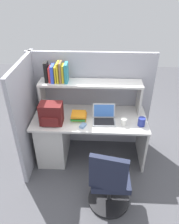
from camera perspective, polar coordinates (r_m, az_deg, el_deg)
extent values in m
plane|color=#4C4C51|center=(3.52, 0.04, -11.29)|extent=(8.00, 8.00, 0.00)
cube|color=silver|center=(3.07, 0.04, -1.62)|extent=(1.60, 0.70, 0.03)
cube|color=beige|center=(3.36, -9.44, -6.51)|extent=(0.40, 0.64, 0.70)
cube|color=beige|center=(3.36, 13.57, -7.10)|extent=(0.03, 0.64, 0.70)
cube|color=#9E9EA8|center=(3.36, 0.35, 2.85)|extent=(1.84, 0.05, 1.55)
cube|color=#9E9EA8|center=(3.15, -15.64, -0.75)|extent=(0.05, 1.06, 1.55)
cube|color=beige|center=(3.23, -12.32, 4.05)|extent=(0.03, 0.28, 0.42)
cube|color=beige|center=(3.18, 12.96, 3.47)|extent=(0.03, 0.28, 0.42)
cube|color=silver|center=(3.03, 0.23, 7.60)|extent=(1.44, 0.28, 0.03)
cube|color=black|center=(3.05, -11.25, 10.32)|extent=(0.04, 0.14, 0.28)
cube|color=red|center=(3.05, -10.31, 9.81)|extent=(0.03, 0.15, 0.21)
cube|color=blue|center=(3.04, -9.60, 9.99)|extent=(0.04, 0.18, 0.24)
cube|color=yellow|center=(3.02, -8.87, 9.85)|extent=(0.02, 0.14, 0.23)
cube|color=yellow|center=(3.02, -8.26, 10.33)|extent=(0.02, 0.17, 0.27)
cube|color=olive|center=(3.01, -7.57, 10.39)|extent=(0.03, 0.16, 0.28)
cube|color=yellow|center=(3.01, -6.93, 10.08)|extent=(0.03, 0.15, 0.24)
cube|color=teal|center=(2.99, -6.11, 10.22)|extent=(0.04, 0.17, 0.27)
cube|color=#B7BABF|center=(2.96, 3.83, -2.57)|extent=(0.32, 0.23, 0.02)
cube|color=black|center=(2.95, 3.84, -2.51)|extent=(0.28, 0.18, 0.00)
cube|color=#B7BABF|center=(3.00, 3.80, 0.42)|extent=(0.31, 0.09, 0.19)
cube|color=#3F72CC|center=(2.99, 3.81, 0.35)|extent=(0.27, 0.07, 0.16)
cube|color=#591919|center=(2.92, -10.03, -0.36)|extent=(0.30, 0.20, 0.30)
cube|color=maroon|center=(2.87, -10.31, -2.61)|extent=(0.22, 0.04, 0.13)
cube|color=#7299C6|center=(2.88, -1.75, -3.59)|extent=(0.09, 0.12, 0.03)
cylinder|color=white|center=(2.92, 8.97, -2.58)|extent=(0.08, 0.08, 0.10)
cylinder|color=navy|center=(2.95, 13.53, -2.51)|extent=(0.10, 0.10, 0.12)
cube|color=orange|center=(3.03, -2.67, -1.67)|extent=(0.18, 0.15, 0.02)
cube|color=green|center=(3.01, -2.96, -1.45)|extent=(0.20, 0.16, 0.03)
cube|color=orange|center=(3.01, -2.72, -0.88)|extent=(0.20, 0.16, 0.03)
cube|color=orange|center=(2.98, -2.90, -0.58)|extent=(0.19, 0.19, 0.03)
cylinder|color=black|center=(2.98, 5.05, -21.91)|extent=(0.52, 0.52, 0.04)
cylinder|color=#262628|center=(2.80, 5.28, -19.23)|extent=(0.05, 0.05, 0.41)
cube|color=#1E2338|center=(2.64, 5.51, -16.48)|extent=(0.44, 0.44, 0.08)
cube|color=#1E2338|center=(2.32, 4.97, -15.89)|extent=(0.40, 0.14, 0.44)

